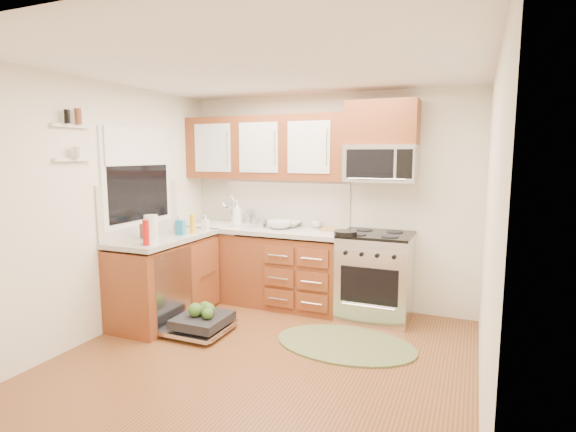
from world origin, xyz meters
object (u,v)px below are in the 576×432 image
at_px(microwave, 381,163).
at_px(sink, 222,235).
at_px(range, 375,276).
at_px(paper_towel_roll, 151,230).
at_px(bowl_a, 289,224).
at_px(upper_cabinets, 265,148).
at_px(rug, 345,344).
at_px(stock_pot, 260,223).
at_px(cup, 316,224).
at_px(skillet, 345,233).
at_px(bowl_b, 280,225).
at_px(cutting_board, 332,230).
at_px(dishwasher, 199,324).

height_order(microwave, sink, microwave).
distance_m(range, paper_towel_roll, 2.42).
bearing_deg(bowl_a, microwave, -2.61).
relative_size(upper_cabinets, paper_towel_roll, 7.11).
distance_m(rug, bowl_a, 1.71).
height_order(sink, bowl_a, bowl_a).
bearing_deg(range, paper_towel_roll, -145.44).
height_order(stock_pot, cup, stock_pot).
bearing_deg(bowl_a, paper_towel_roll, -119.08).
bearing_deg(skillet, bowl_b, 163.20).
height_order(upper_cabinets, sink, upper_cabinets).
distance_m(range, sink, 1.96).
bearing_deg(bowl_b, cutting_board, 9.75).
relative_size(stock_pot, cutting_board, 0.66).
distance_m(dishwasher, cutting_board, 1.80).
bearing_deg(paper_towel_roll, dishwasher, 27.11).
xyz_separation_m(sink, rug, (1.83, -0.83, -0.79)).
relative_size(microwave, bowl_a, 2.86).
relative_size(skillet, paper_towel_roll, 0.86).
height_order(rug, bowl_a, bowl_a).
relative_size(range, bowl_b, 3.25).
bearing_deg(range, bowl_a, 171.18).
bearing_deg(bowl_a, cutting_board, -5.15).
relative_size(stock_pot, bowl_b, 0.62).
distance_m(cutting_board, paper_towel_roll, 2.01).
xyz_separation_m(microwave, dishwasher, (-1.54, -1.25, -1.60)).
height_order(paper_towel_roll, bowl_a, paper_towel_roll).
xyz_separation_m(microwave, stock_pot, (-1.42, -0.10, -0.72)).
relative_size(sink, cutting_board, 2.27).
height_order(skillet, bowl_b, bowl_b).
xyz_separation_m(upper_cabinets, range, (1.41, -0.15, -1.40)).
bearing_deg(microwave, sink, -176.15).
bearing_deg(range, dishwasher, -143.73).
height_order(dishwasher, skillet, skillet).
bearing_deg(sink, cup, 11.17).
xyz_separation_m(skillet, bowl_b, (-0.88, 0.26, -0.00)).
bearing_deg(sink, dishwasher, -70.80).
xyz_separation_m(stock_pot, bowl_b, (0.27, -0.00, -0.01)).
relative_size(range, stock_pot, 5.26).
bearing_deg(cutting_board, cup, 155.96).
relative_size(microwave, stock_pot, 4.20).
bearing_deg(stock_pot, cutting_board, 6.69).
bearing_deg(paper_towel_roll, rug, 14.96).
distance_m(range, microwave, 1.23).
bearing_deg(dishwasher, paper_towel_roll, -152.89).
bearing_deg(rug, microwave, 84.09).
height_order(cutting_board, cup, cup).
bearing_deg(stock_pot, range, -0.67).
xyz_separation_m(cutting_board, bowl_b, (-0.61, -0.11, 0.04)).
relative_size(dishwasher, paper_towel_roll, 2.43).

